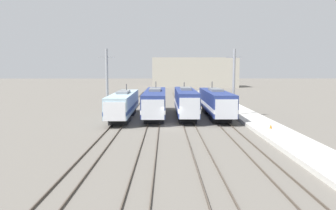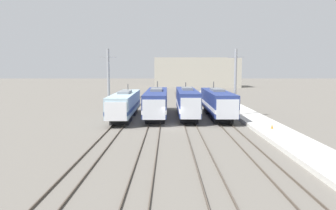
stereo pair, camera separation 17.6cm
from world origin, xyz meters
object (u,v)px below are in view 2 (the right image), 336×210
at_px(locomotive_center_left, 155,102).
at_px(catenary_tower_left, 107,83).
at_px(locomotive_center_right, 186,102).
at_px(traffic_cone, 271,126).
at_px(locomotive_far_left, 123,105).
at_px(locomotive_far_right, 216,103).
at_px(catenary_tower_right, 234,83).

bearing_deg(locomotive_center_left, catenary_tower_left, -171.65).
bearing_deg(locomotive_center_right, locomotive_center_left, 170.67).
bearing_deg(traffic_cone, catenary_tower_left, 151.58).
bearing_deg(locomotive_far_left, traffic_cone, -29.45).
xyz_separation_m(locomotive_far_right, catenary_tower_left, (-15.65, -0.72, 2.93)).
relative_size(locomotive_center_left, locomotive_far_right, 1.08).
bearing_deg(traffic_cone, locomotive_far_right, 110.59).
height_order(locomotive_far_left, catenary_tower_left, catenary_tower_left).
relative_size(catenary_tower_left, traffic_cone, 20.15).
xyz_separation_m(locomotive_far_left, locomotive_far_right, (13.32, 1.56, 0.10)).
height_order(locomotive_far_left, traffic_cone, locomotive_far_left).
distance_m(locomotive_center_right, locomotive_far_right, 4.46).
bearing_deg(catenary_tower_right, locomotive_far_right, 163.21).
height_order(locomotive_center_left, locomotive_far_right, locomotive_center_left).
xyz_separation_m(catenary_tower_right, traffic_cone, (1.96, -10.81, -4.39)).
bearing_deg(catenary_tower_right, locomotive_far_left, -176.91).
bearing_deg(locomotive_center_left, locomotive_far_left, -157.48).
xyz_separation_m(locomotive_center_left, catenary_tower_left, (-6.77, -0.99, 2.92)).
bearing_deg(locomotive_center_left, locomotive_center_right, -9.33).
bearing_deg(catenary_tower_left, locomotive_far_left, -19.95).
height_order(catenary_tower_right, traffic_cone, catenary_tower_right).
bearing_deg(locomotive_far_right, catenary_tower_left, -177.38).
bearing_deg(locomotive_far_right, locomotive_far_left, -173.31).
relative_size(catenary_tower_left, catenary_tower_right, 1.00).
height_order(locomotive_center_left, catenary_tower_right, catenary_tower_right).
height_order(locomotive_far_right, traffic_cone, locomotive_far_right).
bearing_deg(locomotive_center_left, catenary_tower_right, -5.05).
xyz_separation_m(locomotive_center_right, catenary_tower_left, (-11.21, -0.26, 2.83)).
bearing_deg(catenary_tower_left, traffic_cone, -28.42).
bearing_deg(catenary_tower_left, locomotive_far_right, 2.62).
distance_m(catenary_tower_right, traffic_cone, 11.83).
xyz_separation_m(locomotive_center_right, locomotive_far_right, (4.44, 0.45, -0.10)).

